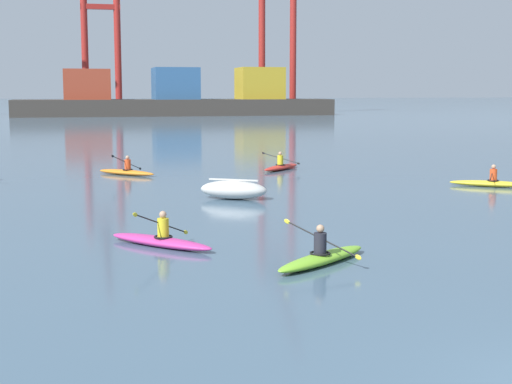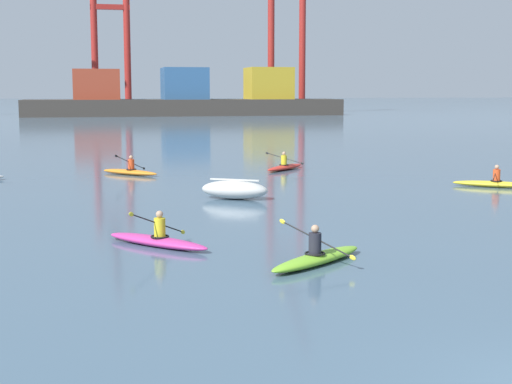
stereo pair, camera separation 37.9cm
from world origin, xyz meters
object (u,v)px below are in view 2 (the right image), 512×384
(gantry_crane_west_mid, at_px, (110,27))
(capsized_dinghy, at_px, (234,190))
(container_barge, at_px, (186,99))
(kayak_yellow, at_px, (494,183))
(kayak_orange, at_px, (130,171))
(kayak_red, at_px, (285,167))
(kayak_magenta, at_px, (157,240))
(kayak_lime, at_px, (317,257))
(gantry_crane_east_mid, at_px, (288,1))

(gantry_crane_west_mid, xyz_separation_m, capsized_dinghy, (0.52, -110.22, -14.96))
(container_barge, distance_m, kayak_yellow, 95.25)
(kayak_orange, xyz_separation_m, kayak_red, (7.93, 0.50, 0.00))
(kayak_magenta, bearing_deg, kayak_red, 65.08)
(capsized_dinghy, relative_size, kayak_red, 0.97)
(kayak_lime, bearing_deg, kayak_yellow, 45.73)
(gantry_crane_east_mid, relative_size, kayak_red, 14.17)
(container_barge, height_order, capsized_dinghy, container_barge)
(gantry_crane_west_mid, xyz_separation_m, kayak_orange, (-2.84, -101.08, -15.13))
(kayak_yellow, distance_m, kayak_magenta, 17.57)
(kayak_orange, height_order, kayak_red, kayak_orange)
(gantry_crane_west_mid, height_order, gantry_crane_east_mid, gantry_crane_east_mid)
(container_barge, relative_size, kayak_red, 18.03)
(kayak_yellow, xyz_separation_m, kayak_magenta, (-15.08, -9.02, -0.00))
(gantry_crane_east_mid, height_order, kayak_red, gantry_crane_east_mid)
(kayak_yellow, relative_size, kayak_magenta, 1.07)
(gantry_crane_east_mid, xyz_separation_m, kayak_lime, (-30.63, -115.11, -19.66))
(kayak_orange, xyz_separation_m, kayak_yellow, (14.79, -8.18, 0.00))
(kayak_lime, height_order, kayak_magenta, kayak_magenta)
(capsized_dinghy, relative_size, kayak_magenta, 0.95)
(kayak_lime, relative_size, kayak_yellow, 0.97)
(kayak_red, bearing_deg, kayak_lime, -102.98)
(gantry_crane_west_mid, relative_size, kayak_magenta, 10.75)
(gantry_crane_west_mid, height_order, capsized_dinghy, gantry_crane_west_mid)
(container_barge, bearing_deg, capsized_dinghy, -96.45)
(container_barge, xyz_separation_m, gantry_crane_west_mid, (-11.41, 14.04, 12.59))
(kayak_orange, height_order, kayak_magenta, kayak_orange)
(gantry_crane_east_mid, height_order, kayak_magenta, gantry_crane_east_mid)
(gantry_crane_west_mid, bearing_deg, kayak_orange, -91.61)
(kayak_yellow, height_order, kayak_magenta, kayak_magenta)
(container_barge, relative_size, kayak_yellow, 16.47)
(kayak_yellow, bearing_deg, container_barge, 90.32)
(kayak_orange, relative_size, kayak_red, 0.99)
(capsized_dinghy, relative_size, kayak_orange, 0.98)
(gantry_crane_west_mid, bearing_deg, kayak_lime, -89.84)
(gantry_crane_west_mid, distance_m, kayak_lime, 122.10)
(kayak_lime, distance_m, kayak_yellow, 16.63)
(gantry_crane_west_mid, distance_m, kayak_orange, 102.25)
(kayak_yellow, bearing_deg, kayak_orange, 151.07)
(capsized_dinghy, xyz_separation_m, kayak_orange, (-3.37, 9.15, -0.18))
(gantry_crane_east_mid, height_order, capsized_dinghy, gantry_crane_east_mid)
(container_barge, height_order, kayak_magenta, container_barge)
(kayak_red, relative_size, kayak_yellow, 0.91)
(capsized_dinghy, bearing_deg, kayak_yellow, 4.85)
(gantry_crane_west_mid, xyz_separation_m, kayak_magenta, (-3.14, -118.27, -15.13))
(kayak_orange, relative_size, kayak_lime, 0.93)
(container_barge, bearing_deg, kayak_yellow, -89.68)
(container_barge, distance_m, gantry_crane_west_mid, 22.04)
(kayak_lime, bearing_deg, gantry_crane_west_mid, 90.16)
(capsized_dinghy, bearing_deg, container_barge, 83.55)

